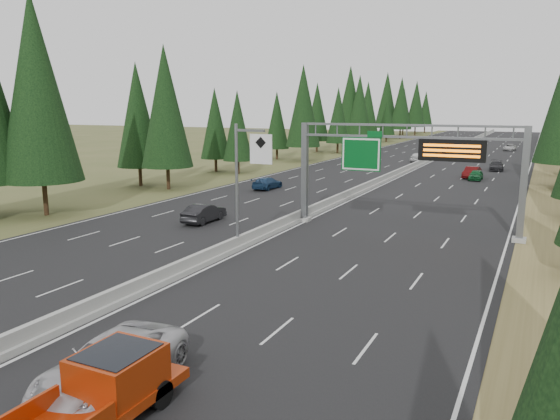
% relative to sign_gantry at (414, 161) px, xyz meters
% --- Properties ---
extents(road, '(32.00, 260.00, 0.08)m').
position_rel_sign_gantry_xyz_m(road, '(-8.92, 45.12, -5.23)').
color(road, black).
rests_on(road, ground).
extents(shoulder_right, '(3.60, 260.00, 0.06)m').
position_rel_sign_gantry_xyz_m(shoulder_right, '(8.88, 45.12, -5.24)').
color(shoulder_right, olive).
rests_on(shoulder_right, ground).
extents(shoulder_left, '(3.60, 260.00, 0.06)m').
position_rel_sign_gantry_xyz_m(shoulder_left, '(-26.72, 45.12, -5.24)').
color(shoulder_left, '#475125').
rests_on(shoulder_left, ground).
extents(median_barrier, '(0.70, 260.00, 0.85)m').
position_rel_sign_gantry_xyz_m(median_barrier, '(-8.92, 45.12, -4.85)').
color(median_barrier, gray).
rests_on(median_barrier, road).
extents(sign_gantry, '(16.75, 0.98, 7.80)m').
position_rel_sign_gantry_xyz_m(sign_gantry, '(0.00, 0.00, 0.00)').
color(sign_gantry, slate).
rests_on(sign_gantry, road).
extents(hov_sign_pole, '(2.80, 0.50, 8.00)m').
position_rel_sign_gantry_xyz_m(hov_sign_pole, '(-8.33, -9.92, -0.54)').
color(hov_sign_pole, slate).
rests_on(hov_sign_pole, road).
extents(tree_row_left, '(11.85, 239.78, 18.76)m').
position_rel_sign_gantry_xyz_m(tree_row_left, '(-31.07, 41.20, 3.84)').
color(tree_row_left, black).
rests_on(tree_row_left, ground).
extents(silver_minivan, '(3.26, 6.16, 1.65)m').
position_rel_sign_gantry_xyz_m(silver_minivan, '(-3.74, -26.88, -4.36)').
color(silver_minivan, '#BCBBC0').
rests_on(silver_minivan, road).
extents(red_pickup, '(2.17, 6.09, 1.98)m').
position_rel_sign_gantry_xyz_m(red_pickup, '(-2.50, -28.39, -4.09)').
color(red_pickup, black).
rests_on(red_pickup, road).
extents(car_ahead_green, '(1.53, 3.74, 1.27)m').
position_rel_sign_gantry_xyz_m(car_ahead_green, '(0.90, 32.07, -4.55)').
color(car_ahead_green, '#14592A').
rests_on(car_ahead_green, road).
extents(car_ahead_dkred, '(1.95, 4.54, 1.46)m').
position_rel_sign_gantry_xyz_m(car_ahead_dkred, '(0.20, 33.72, -4.46)').
color(car_ahead_dkred, '#4E0B0B').
rests_on(car_ahead_dkred, road).
extents(car_ahead_dkgrey, '(2.28, 4.77, 1.34)m').
position_rel_sign_gantry_xyz_m(car_ahead_dkgrey, '(2.32, 44.36, -4.52)').
color(car_ahead_dkgrey, black).
rests_on(car_ahead_dkgrey, road).
extents(car_ahead_white, '(2.44, 4.83, 1.31)m').
position_rel_sign_gantry_xyz_m(car_ahead_white, '(1.82, 83.72, -4.53)').
color(car_ahead_white, silver).
rests_on(car_ahead_white, road).
extents(car_ahead_far, '(1.85, 4.24, 1.42)m').
position_rel_sign_gantry_xyz_m(car_ahead_far, '(-6.25, 105.92, -4.48)').
color(car_ahead_far, black).
rests_on(car_ahead_far, road).
extents(car_onc_near, '(1.61, 4.47, 1.47)m').
position_rel_sign_gantry_xyz_m(car_onc_near, '(-15.55, -3.75, -4.46)').
color(car_onc_near, black).
rests_on(car_onc_near, road).
extents(car_onc_blue, '(2.03, 4.65, 1.33)m').
position_rel_sign_gantry_xyz_m(car_onc_blue, '(-19.10, 14.12, -4.52)').
color(car_onc_blue, navy).
rests_on(car_onc_blue, road).
extents(car_onc_white, '(2.09, 4.61, 1.54)m').
position_rel_sign_gantry_xyz_m(car_onc_white, '(-10.42, 51.97, -4.42)').
color(car_onc_white, silver).
rests_on(car_onc_white, road).
extents(car_onc_far, '(2.73, 5.88, 1.63)m').
position_rel_sign_gantry_xyz_m(car_onc_far, '(-23.42, 62.36, -4.37)').
color(car_onc_far, black).
rests_on(car_onc_far, road).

